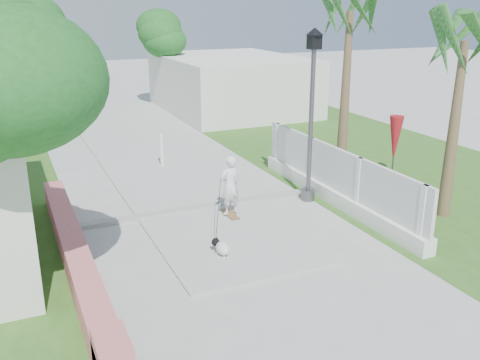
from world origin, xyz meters
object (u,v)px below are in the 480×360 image
bollard (162,149)px  skateboarder (222,202)px  street_lamp (311,110)px  dog (221,247)px  parked_car (68,67)px  patio_umbrella (395,140)px

bollard → skateboarder: skateboarder is taller
street_lamp → bollard: size_ratio=4.07×
bollard → dog: bollard is taller
bollard → parked_car: size_ratio=0.22×
street_lamp → parked_car: bearing=95.7°
skateboarder → dog: 1.44m
bollard → patio_umbrella: patio_umbrella is taller
street_lamp → bollard: 5.56m
patio_umbrella → parked_car: size_ratio=0.46×
skateboarder → parked_car: size_ratio=0.43×
street_lamp → patio_umbrella: size_ratio=1.93×
street_lamp → patio_umbrella: street_lamp is taller
patio_umbrella → parked_car: (-4.63, 28.27, -0.83)m
dog → bollard: bearing=60.7°
street_lamp → skateboarder: (-2.85, -0.94, -1.74)m
street_lamp → skateboarder: size_ratio=2.06×
parked_car → street_lamp: bearing=-168.9°
dog → skateboarder: bearing=43.5°
patio_umbrella → skateboarder: bearing=179.3°
skateboarder → patio_umbrella: bearing=163.6°
parked_car → bollard: bearing=-174.5°
street_lamp → parked_car: size_ratio=0.88×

